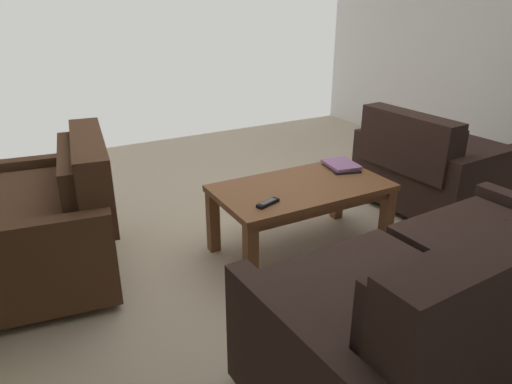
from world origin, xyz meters
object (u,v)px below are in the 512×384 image
object	(u,v)px
tv_remote	(268,203)
loveseat_near	(42,221)
coffee_table	(301,195)
book_stack	(341,165)
armchair_side	(432,167)
sofa_main	(455,305)

from	to	relation	value
tv_remote	loveseat_near	bearing A→B (deg)	-29.16
coffee_table	book_stack	bearing A→B (deg)	-161.87
armchair_side	book_stack	xyz separation A→B (m)	(0.84, -0.07, 0.13)
loveseat_near	tv_remote	world-z (taller)	loveseat_near
loveseat_near	armchair_side	world-z (taller)	loveseat_near
loveseat_near	armchair_side	size ratio (longest dim) A/B	1.19
sofa_main	book_stack	distance (m)	1.49
sofa_main	loveseat_near	world-z (taller)	sofa_main
coffee_table	armchair_side	xyz separation A→B (m)	(-1.27, -0.07, -0.05)
book_stack	tv_remote	world-z (taller)	book_stack
sofa_main	loveseat_near	xyz separation A→B (m)	(1.44, -1.76, -0.02)
book_stack	armchair_side	bearing A→B (deg)	174.95
coffee_table	book_stack	distance (m)	0.46
book_stack	loveseat_near	bearing A→B (deg)	-10.47
coffee_table	sofa_main	bearing A→B (deg)	87.09
sofa_main	book_stack	size ratio (longest dim) A/B	5.29
sofa_main	book_stack	bearing A→B (deg)	-109.30
armchair_side	tv_remote	world-z (taller)	armchair_side
sofa_main	tv_remote	world-z (taller)	sofa_main
loveseat_near	book_stack	world-z (taller)	loveseat_near
tv_remote	book_stack	bearing A→B (deg)	-159.05
armchair_side	coffee_table	bearing A→B (deg)	2.94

